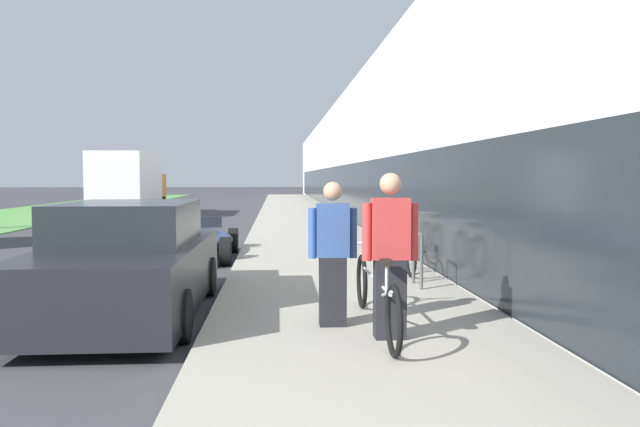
% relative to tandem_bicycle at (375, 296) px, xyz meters
% --- Properties ---
extents(sidewalk_slab, '(3.63, 70.00, 0.15)m').
position_rel_tandem_bicycle_xyz_m(sidewalk_slab, '(-0.11, 18.39, -0.45)').
color(sidewalk_slab, gray).
rests_on(sidewalk_slab, ground).
extents(storefront_facade, '(10.01, 70.00, 5.45)m').
position_rel_tandem_bicycle_xyz_m(storefront_facade, '(6.73, 26.39, 2.19)').
color(storefront_facade, silver).
rests_on(storefront_facade, ground).
extents(lawn_strip, '(6.61, 70.00, 0.03)m').
position_rel_tandem_bicycle_xyz_m(lawn_strip, '(-13.22, 22.39, -0.51)').
color(lawn_strip, '#518E42').
rests_on(lawn_strip, ground).
extents(tandem_bicycle, '(0.52, 2.89, 0.87)m').
position_rel_tandem_bicycle_xyz_m(tandem_bicycle, '(0.00, 0.00, 0.00)').
color(tandem_bicycle, black).
rests_on(tandem_bicycle, sidewalk_slab).
extents(person_rider, '(0.59, 0.23, 1.73)m').
position_rel_tandem_bicycle_xyz_m(person_rider, '(0.09, -0.38, 0.49)').
color(person_rider, black).
rests_on(person_rider, sidewalk_slab).
extents(person_bystander, '(0.55, 0.22, 1.63)m').
position_rel_tandem_bicycle_xyz_m(person_bystander, '(-0.46, 0.21, 0.45)').
color(person_bystander, black).
rests_on(person_bystander, sidewalk_slab).
extents(bike_rack_hoop, '(0.05, 0.60, 0.84)m').
position_rel_tandem_bicycle_xyz_m(bike_rack_hoop, '(1.07, 2.65, 0.14)').
color(bike_rack_hoop, '#4C4C51').
rests_on(bike_rack_hoop, sidewalk_slab).
extents(cruiser_bike_nearest, '(0.52, 1.76, 0.90)m').
position_rel_tandem_bicycle_xyz_m(cruiser_bike_nearest, '(1.15, 4.01, 0.01)').
color(cruiser_bike_nearest, black).
rests_on(cruiser_bike_nearest, sidewalk_slab).
extents(cruiser_bike_middle, '(0.52, 1.72, 0.90)m').
position_rel_tandem_bicycle_xyz_m(cruiser_bike_middle, '(1.23, 6.44, 0.01)').
color(cruiser_bike_middle, black).
rests_on(cruiser_bike_middle, sidewalk_slab).
extents(parked_sedan_curbside, '(1.94, 4.55, 1.51)m').
position_rel_tandem_bicycle_xyz_m(parked_sedan_curbside, '(-3.02, 1.51, 0.17)').
color(parked_sedan_curbside, black).
rests_on(parked_sedan_curbside, ground).
extents(vintage_roadster_curbside, '(1.88, 3.86, 0.93)m').
position_rel_tandem_bicycle_xyz_m(vintage_roadster_curbside, '(-2.98, 7.28, -0.13)').
color(vintage_roadster_curbside, navy).
rests_on(vintage_roadster_curbside, ground).
extents(moving_truck, '(2.42, 6.84, 2.96)m').
position_rel_tandem_bicycle_xyz_m(moving_truck, '(-8.05, 23.24, 0.96)').
color(moving_truck, orange).
rests_on(moving_truck, ground).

